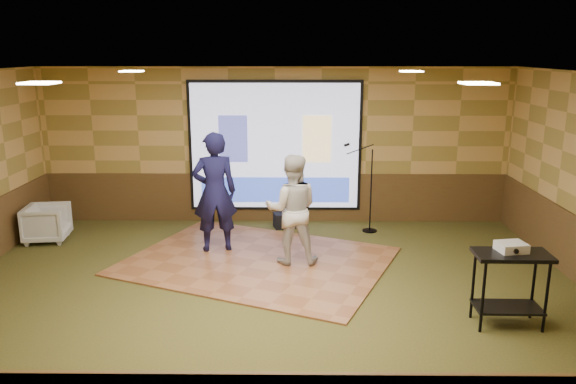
{
  "coord_description": "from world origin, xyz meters",
  "views": [
    {
      "loc": [
        0.36,
        -7.2,
        3.29
      ],
      "look_at": [
        0.28,
        0.66,
        1.3
      ],
      "focal_mm": 35.0,
      "sensor_mm": 36.0,
      "label": 1
    }
  ],
  "objects_px": {
    "av_table": "(510,275)",
    "player_right": "(292,209)",
    "player_left": "(215,192)",
    "duffel_bag": "(286,220)",
    "dance_floor": "(257,261)",
    "projector_screen": "(275,148)",
    "banquet_chair": "(47,223)",
    "projector": "(511,247)",
    "mic_stand": "(367,206)"
  },
  "relations": [
    {
      "from": "av_table",
      "to": "player_right",
      "type": "bearing_deg",
      "value": 142.53
    },
    {
      "from": "player_left",
      "to": "av_table",
      "type": "distance_m",
      "value": 4.71
    },
    {
      "from": "player_left",
      "to": "duffel_bag",
      "type": "relative_size",
      "value": 4.42
    },
    {
      "from": "player_right",
      "to": "duffel_bag",
      "type": "xyz_separation_m",
      "value": [
        -0.12,
        1.88,
        -0.75
      ]
    },
    {
      "from": "duffel_bag",
      "to": "dance_floor",
      "type": "bearing_deg",
      "value": -103.44
    },
    {
      "from": "player_left",
      "to": "player_right",
      "type": "xyz_separation_m",
      "value": [
        1.27,
        -0.55,
        -0.13
      ]
    },
    {
      "from": "projector_screen",
      "to": "av_table",
      "type": "bearing_deg",
      "value": -55.25
    },
    {
      "from": "player_right",
      "to": "duffel_bag",
      "type": "relative_size",
      "value": 3.83
    },
    {
      "from": "banquet_chair",
      "to": "duffel_bag",
      "type": "distance_m",
      "value": 4.3
    },
    {
      "from": "player_right",
      "to": "av_table",
      "type": "xyz_separation_m",
      "value": [
        2.65,
        -2.03,
        -0.24
      ]
    },
    {
      "from": "dance_floor",
      "to": "duffel_bag",
      "type": "bearing_deg",
      "value": 76.56
    },
    {
      "from": "projector_screen",
      "to": "projector",
      "type": "distance_m",
      "value": 5.2
    },
    {
      "from": "player_right",
      "to": "banquet_chair",
      "type": "height_order",
      "value": "player_right"
    },
    {
      "from": "dance_floor",
      "to": "player_left",
      "type": "bearing_deg",
      "value": 145.85
    },
    {
      "from": "dance_floor",
      "to": "banquet_chair",
      "type": "bearing_deg",
      "value": 165.37
    },
    {
      "from": "mic_stand",
      "to": "duffel_bag",
      "type": "bearing_deg",
      "value": -166.06
    },
    {
      "from": "projector_screen",
      "to": "duffel_bag",
      "type": "xyz_separation_m",
      "value": [
        0.21,
        -0.39,
        -1.33
      ]
    },
    {
      "from": "av_table",
      "to": "projector",
      "type": "height_order",
      "value": "projector"
    },
    {
      "from": "duffel_bag",
      "to": "mic_stand",
      "type": "bearing_deg",
      "value": -8.21
    },
    {
      "from": "projector_screen",
      "to": "mic_stand",
      "type": "height_order",
      "value": "projector_screen"
    },
    {
      "from": "dance_floor",
      "to": "banquet_chair",
      "type": "distance_m",
      "value": 3.92
    },
    {
      "from": "player_left",
      "to": "duffel_bag",
      "type": "height_order",
      "value": "player_left"
    },
    {
      "from": "player_right",
      "to": "duffel_bag",
      "type": "bearing_deg",
      "value": -87.21
    },
    {
      "from": "projector_screen",
      "to": "banquet_chair",
      "type": "height_order",
      "value": "projector_screen"
    },
    {
      "from": "dance_floor",
      "to": "player_right",
      "type": "relative_size",
      "value": 2.28
    },
    {
      "from": "av_table",
      "to": "banquet_chair",
      "type": "height_order",
      "value": "av_table"
    },
    {
      "from": "projector",
      "to": "mic_stand",
      "type": "bearing_deg",
      "value": 99.21
    },
    {
      "from": "banquet_chair",
      "to": "av_table",
      "type": "bearing_deg",
      "value": -120.62
    },
    {
      "from": "projector_screen",
      "to": "player_left",
      "type": "bearing_deg",
      "value": -118.76
    },
    {
      "from": "projector_screen",
      "to": "player_left",
      "type": "height_order",
      "value": "projector_screen"
    },
    {
      "from": "banquet_chair",
      "to": "duffel_bag",
      "type": "relative_size",
      "value": 1.59
    },
    {
      "from": "projector_screen",
      "to": "dance_floor",
      "type": "distance_m",
      "value": 2.65
    },
    {
      "from": "player_left",
      "to": "av_table",
      "type": "xyz_separation_m",
      "value": [
        3.92,
        -2.58,
        -0.38
      ]
    },
    {
      "from": "dance_floor",
      "to": "mic_stand",
      "type": "relative_size",
      "value": 2.35
    },
    {
      "from": "dance_floor",
      "to": "player_right",
      "type": "distance_m",
      "value": 1.04
    },
    {
      "from": "player_right",
      "to": "mic_stand",
      "type": "distance_m",
      "value": 2.2
    },
    {
      "from": "projector_screen",
      "to": "dance_floor",
      "type": "relative_size",
      "value": 0.84
    },
    {
      "from": "projector_screen",
      "to": "duffel_bag",
      "type": "relative_size",
      "value": 7.34
    },
    {
      "from": "player_left",
      "to": "mic_stand",
      "type": "bearing_deg",
      "value": -171.1
    },
    {
      "from": "duffel_bag",
      "to": "player_left",
      "type": "bearing_deg",
      "value": -131.16
    },
    {
      "from": "banquet_chair",
      "to": "dance_floor",
      "type": "bearing_deg",
      "value": -111.44
    },
    {
      "from": "mic_stand",
      "to": "banquet_chair",
      "type": "bearing_deg",
      "value": -151.8
    },
    {
      "from": "av_table",
      "to": "mic_stand",
      "type": "height_order",
      "value": "mic_stand"
    },
    {
      "from": "av_table",
      "to": "dance_floor",
      "type": "bearing_deg",
      "value": 146.81
    },
    {
      "from": "av_table",
      "to": "duffel_bag",
      "type": "height_order",
      "value": "av_table"
    },
    {
      "from": "projector_screen",
      "to": "dance_floor",
      "type": "bearing_deg",
      "value": -95.65
    },
    {
      "from": "mic_stand",
      "to": "projector",
      "type": "bearing_deg",
      "value": -48.75
    },
    {
      "from": "banquet_chair",
      "to": "duffel_bag",
      "type": "bearing_deg",
      "value": -85.73
    },
    {
      "from": "dance_floor",
      "to": "mic_stand",
      "type": "xyz_separation_m",
      "value": [
        1.95,
        1.59,
        0.48
      ]
    },
    {
      "from": "player_right",
      "to": "mic_stand",
      "type": "bearing_deg",
      "value": -130.91
    }
  ]
}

